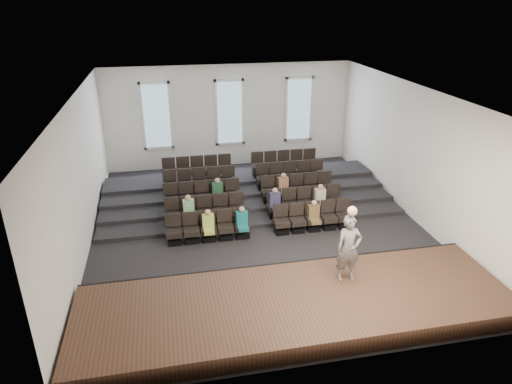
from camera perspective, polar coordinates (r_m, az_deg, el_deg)
The scene contains 14 objects.
ground at distance 17.10m, azimuth 0.34°, elevation -4.43°, with size 14.00×14.00×0.00m, color black.
ceiling at distance 15.40m, azimuth 0.38°, elevation 12.27°, with size 12.00×14.00×0.02m, color white.
wall_back at distance 22.70m, azimuth -3.32°, elevation 9.44°, with size 12.00×0.04×5.00m, color white.
wall_front at distance 10.02m, azimuth 8.74°, elevation -10.23°, with size 12.00×0.04×5.00m, color white.
wall_left at distance 16.05m, azimuth -21.20°, elevation 1.76°, with size 0.04×14.00×5.00m, color white.
wall_right at distance 18.23m, azimuth 19.28°, elevation 4.57°, with size 0.04×14.00×5.00m, color white.
stage at distance 12.80m, azimuth 5.15°, elevation -13.97°, with size 11.80×3.60×0.50m, color #46301E.
stage_lip at distance 14.19m, azimuth 3.13°, elevation -9.72°, with size 11.80×0.06×0.52m, color black.
risers at distance 19.83m, azimuth -1.54°, elevation 0.30°, with size 11.80×4.80×0.60m.
seating_rows at distance 18.16m, azimuth -0.65°, elevation -0.29°, with size 6.80×4.70×1.67m.
windows at distance 22.59m, azimuth -3.31°, elevation 9.89°, with size 8.44×0.10×3.24m.
audience at distance 17.02m, azimuth 0.12°, elevation -1.52°, with size 5.45×2.64×1.10m.
speaker at distance 13.10m, azimuth 11.51°, elevation -6.92°, with size 0.72×0.47×1.97m, color slate.
mic_stand at distance 13.84m, azimuth 10.68°, elevation -7.54°, with size 0.26×0.26×1.58m.
Camera 1 is at (-3.11, -14.78, 8.03)m, focal length 32.00 mm.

